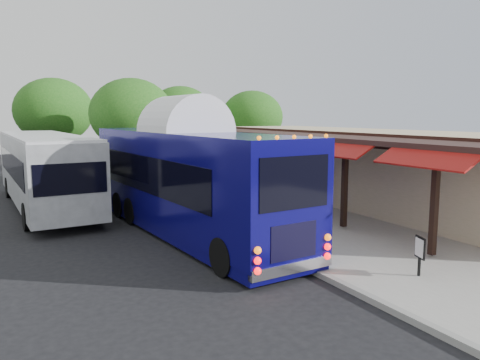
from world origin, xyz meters
TOP-DOWN VIEW (x-y plane):
  - ground at (0.00, 0.00)m, footprint 90.00×90.00m
  - sidewalk at (5.00, 4.00)m, footprint 10.00×40.00m
  - curb at (0.05, 4.00)m, footprint 0.20×40.00m
  - station_shelter at (8.38, 4.00)m, footprint 8.15×20.00m
  - coach_bus at (-1.45, 2.53)m, footprint 3.71×12.69m
  - city_bus at (-5.58, 10.23)m, footprint 3.44×12.91m
  - ped_a at (0.72, 4.57)m, footprint 0.77×0.56m
  - ped_b at (0.71, 1.50)m, footprint 0.79×0.63m
  - ped_c at (1.30, 6.00)m, footprint 0.91×0.39m
  - ped_d at (1.32, 10.66)m, footprint 1.14×0.84m
  - sign_board at (2.13, -5.00)m, footprint 0.20×0.46m
  - tree_left at (0.00, 15.54)m, footprint 5.14×5.14m
  - tree_mid at (5.21, 21.03)m, footprint 5.12×5.12m
  - tree_right at (10.59, 19.41)m, footprint 4.89×4.89m
  - tree_far at (-3.74, 22.57)m, footprint 5.43×5.43m

SIDE VIEW (x-z plane):
  - ground at x=0.00m, z-range 0.00..0.00m
  - sidewalk at x=5.00m, z-range 0.00..0.15m
  - curb at x=0.05m, z-range -0.01..0.15m
  - sign_board at x=2.13m, z-range 0.34..1.39m
  - ped_b at x=0.71m, z-range 0.15..1.69m
  - ped_c at x=1.30m, z-range 0.15..1.69m
  - ped_d at x=1.32m, z-range 0.15..1.74m
  - ped_a at x=0.72m, z-range 0.15..2.11m
  - station_shelter at x=8.38m, z-range 0.05..3.65m
  - city_bus at x=-5.58m, z-range 0.18..3.62m
  - coach_bus at x=-1.45m, z-range 0.15..4.16m
  - tree_right at x=10.59m, z-range 1.04..7.30m
  - tree_mid at x=5.21m, z-range 1.09..7.64m
  - tree_left at x=0.00m, z-range 1.10..7.68m
  - tree_far at x=-3.74m, z-range 1.16..8.11m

